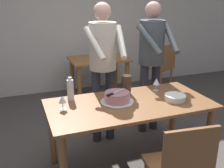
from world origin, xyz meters
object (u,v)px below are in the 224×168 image
(cake_knife, at_px, (113,94))
(person_cutting_cake, at_px, (103,59))
(wine_glass_far, at_px, (156,82))
(plate_stack, at_px, (175,98))
(background_chair_0, at_px, (162,65))
(background_table, at_px, (99,67))
(hurricane_lamp, at_px, (126,85))
(water_bottle, at_px, (70,90))
(wine_glass_near, at_px, (62,100))
(chair_near_side, at_px, (180,167))
(main_dining_table, at_px, (130,113))
(cake_on_platter, at_px, (117,98))
(person_standing_beside, at_px, (151,54))

(cake_knife, bearing_deg, person_cutting_cake, 80.06)
(wine_glass_far, height_order, person_cutting_cake, person_cutting_cake)
(plate_stack, height_order, background_chair_0, background_chair_0)
(wine_glass_far, xyz_separation_m, background_table, (-0.11, 1.80, -0.28))
(cake_knife, relative_size, hurricane_lamp, 1.18)
(cake_knife, xyz_separation_m, water_bottle, (-0.37, 0.26, -0.00))
(plate_stack, distance_m, wine_glass_near, 1.15)
(chair_near_side, distance_m, background_chair_0, 3.25)
(plate_stack, height_order, water_bottle, water_bottle)
(water_bottle, height_order, background_chair_0, water_bottle)
(main_dining_table, relative_size, water_bottle, 6.70)
(wine_glass_far, height_order, hurricane_lamp, hurricane_lamp)
(cake_on_platter, height_order, wine_glass_far, wine_glass_far)
(wine_glass_far, relative_size, hurricane_lamp, 0.69)
(person_cutting_cake, height_order, person_standing_beside, same)
(main_dining_table, xyz_separation_m, wine_glass_near, (-0.67, 0.07, 0.21))
(person_cutting_cake, bearing_deg, wine_glass_far, -38.04)
(plate_stack, height_order, chair_near_side, chair_near_side)
(main_dining_table, bearing_deg, person_standing_beside, 47.94)
(water_bottle, distance_m, background_table, 1.97)
(wine_glass_near, distance_m, water_bottle, 0.25)
(cake_knife, distance_m, wine_glass_far, 0.64)
(hurricane_lamp, distance_m, background_chair_0, 2.43)
(chair_near_side, bearing_deg, background_chair_0, 61.68)
(person_cutting_cake, distance_m, background_table, 1.54)
(main_dining_table, distance_m, water_bottle, 0.66)
(wine_glass_near, xyz_separation_m, wine_glass_far, (1.10, 0.15, 0.00))
(wine_glass_far, relative_size, water_bottle, 0.58)
(person_standing_beside, relative_size, background_table, 1.72)
(wine_glass_near, distance_m, person_cutting_cake, 0.84)
(cake_on_platter, height_order, water_bottle, water_bottle)
(main_dining_table, relative_size, hurricane_lamp, 7.97)
(hurricane_lamp, bearing_deg, chair_near_side, -88.66)
(water_bottle, bearing_deg, main_dining_table, -27.57)
(cake_knife, xyz_separation_m, hurricane_lamp, (0.25, 0.23, -0.01))
(background_chair_0, bearing_deg, background_table, -178.00)
(cake_knife, distance_m, background_chair_0, 2.76)
(cake_on_platter, relative_size, background_chair_0, 0.38)
(main_dining_table, relative_size, cake_knife, 6.75)
(main_dining_table, xyz_separation_m, water_bottle, (-0.55, 0.29, 0.23))
(main_dining_table, height_order, cake_knife, cake_knife)
(person_cutting_cake, bearing_deg, water_bottle, -144.60)
(person_cutting_cake, bearing_deg, background_chair_0, 40.35)
(background_table, bearing_deg, wine_glass_near, -116.86)
(person_standing_beside, distance_m, background_chair_0, 1.86)
(cake_on_platter, relative_size, cake_knife, 1.37)
(person_standing_beside, height_order, chair_near_side, person_standing_beside)
(hurricane_lamp, bearing_deg, cake_on_platter, -133.36)
(person_cutting_cake, xyz_separation_m, chair_near_side, (0.17, -1.41, -0.58))
(person_standing_beside, bearing_deg, wine_glass_far, -110.18)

